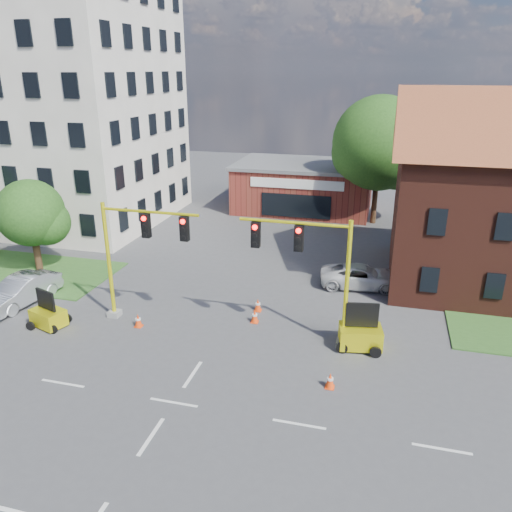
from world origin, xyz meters
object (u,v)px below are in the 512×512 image
pickup_white (361,276)px  trailer_east (360,335)px  signal_mast_west (137,249)px  trailer_west (48,316)px  signal_mast_east (311,266)px

pickup_white → trailer_east: bearing=177.1°
signal_mast_west → pickup_white: bearing=33.9°
trailer_west → trailer_east: (15.42, 1.92, 0.09)m
trailer_west → trailer_east: trailer_east is taller
signal_mast_east → trailer_east: bearing=1.7°
signal_mast_west → signal_mast_east: 8.71m
signal_mast_west → trailer_east: bearing=0.4°
signal_mast_east → trailer_west: (-12.99, -1.85, -3.32)m
signal_mast_east → trailer_west: 13.54m
signal_mast_west → trailer_west: bearing=-156.6°
trailer_west → pickup_white: size_ratio=0.40×
trailer_west → trailer_east: size_ratio=0.88×
signal_mast_east → trailer_east: signal_mast_east is taller
signal_mast_west → trailer_west: 5.73m
signal_mast_east → trailer_east: (2.43, 0.07, -3.23)m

